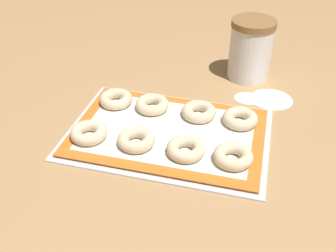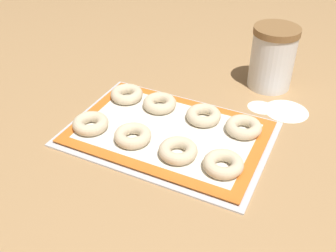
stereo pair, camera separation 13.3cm
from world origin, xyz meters
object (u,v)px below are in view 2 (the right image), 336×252
(bagel_front_mid_left, at_px, (133,136))
(flour_canister, at_px, (273,57))
(baking_tray, at_px, (168,133))
(bagel_front_far_left, at_px, (91,123))
(bagel_front_far_right, at_px, (223,164))
(bagel_back_mid_left, at_px, (160,103))
(bagel_back_far_right, at_px, (243,127))
(bagel_back_mid_right, at_px, (203,115))
(bagel_front_mid_right, at_px, (178,151))
(bagel_back_far_left, at_px, (127,94))

(bagel_front_mid_left, relative_size, flour_canister, 0.49)
(flour_canister, bearing_deg, bagel_front_mid_left, -117.44)
(baking_tray, bearing_deg, bagel_front_far_left, -157.18)
(bagel_front_far_left, height_order, bagel_front_far_right, same)
(bagel_back_mid_left, bearing_deg, bagel_front_mid_left, -87.37)
(bagel_front_mid_left, xyz_separation_m, bagel_back_mid_left, (-0.01, 0.13, 0.00))
(bagel_front_mid_left, bearing_deg, bagel_front_far_left, -178.66)
(bagel_back_far_right, bearing_deg, bagel_back_mid_left, 178.42)
(bagel_back_mid_right, height_order, flour_canister, flour_canister)
(bagel_front_mid_left, xyz_separation_m, bagel_front_mid_right, (0.10, -0.00, 0.00))
(bagel_front_far_right, height_order, bagel_back_far_left, same)
(bagel_back_mid_left, relative_size, bagel_back_mid_right, 1.00)
(bagel_back_far_left, bearing_deg, bagel_back_mid_left, -0.57)
(flour_canister, bearing_deg, bagel_front_far_right, -89.06)
(bagel_back_mid_right, relative_size, flour_canister, 0.49)
(bagel_back_far_right, bearing_deg, flour_canister, 91.26)
(bagel_front_far_left, bearing_deg, bagel_back_far_left, 86.74)
(bagel_front_mid_left, distance_m, bagel_back_far_left, 0.17)
(bagel_front_mid_right, relative_size, bagel_back_mid_left, 1.00)
(bagel_back_mid_right, bearing_deg, bagel_front_mid_left, -127.92)
(bagel_back_far_left, bearing_deg, bagel_front_far_right, -25.16)
(bagel_back_far_left, bearing_deg, baking_tray, -26.69)
(bagel_front_mid_left, bearing_deg, bagel_back_mid_right, 52.08)
(bagel_back_mid_left, distance_m, flour_canister, 0.31)
(bagel_back_far_right, relative_size, flour_canister, 0.49)
(bagel_front_far_left, height_order, bagel_back_mid_left, same)
(bagel_front_far_right, height_order, flour_canister, flour_canister)
(baking_tray, height_order, bagel_front_far_right, bagel_front_far_right)
(bagel_front_far_left, distance_m, bagel_back_mid_left, 0.17)
(bagel_front_mid_left, bearing_deg, flour_canister, 62.56)
(flour_canister, bearing_deg, bagel_front_mid_right, -103.18)
(bagel_front_far_right, relative_size, bagel_back_mid_left, 1.00)
(bagel_back_mid_right, bearing_deg, bagel_back_far_left, 179.21)
(bagel_back_far_right, bearing_deg, bagel_front_mid_right, -124.90)
(bagel_front_mid_right, bearing_deg, bagel_back_mid_left, 128.77)
(bagel_front_far_left, distance_m, bagel_back_far_left, 0.14)
(baking_tray, height_order, bagel_back_far_left, bagel_back_far_left)
(bagel_front_far_left, bearing_deg, bagel_front_mid_left, 1.34)
(bagel_back_mid_right, height_order, bagel_back_far_right, same)
(bagel_front_mid_left, bearing_deg, bagel_back_mid_left, 92.63)
(bagel_front_mid_right, distance_m, bagel_back_far_left, 0.24)
(bagel_back_mid_left, height_order, flour_canister, flour_canister)
(bagel_back_far_left, bearing_deg, bagel_front_mid_right, -34.74)
(bagel_front_mid_left, bearing_deg, bagel_back_far_right, 33.35)
(bagel_front_far_left, height_order, bagel_back_mid_right, same)
(bagel_front_mid_right, height_order, bagel_back_far_right, same)
(bagel_front_far_left, relative_size, bagel_front_mid_right, 1.00)
(bagel_front_mid_right, relative_size, flour_canister, 0.49)
(bagel_front_mid_left, xyz_separation_m, bagel_back_far_right, (0.20, 0.13, 0.00))
(bagel_front_far_right, xyz_separation_m, bagel_back_far_left, (-0.29, 0.14, 0.00))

